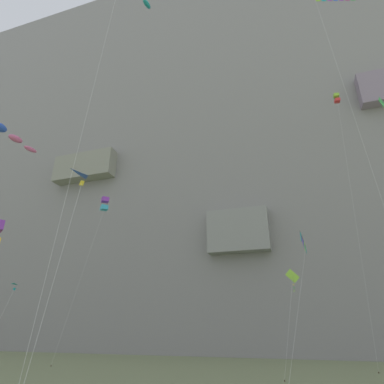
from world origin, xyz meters
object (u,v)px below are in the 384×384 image
(kite_banner_upper_right, at_px, (303,246))
(kite_banner_mid_center, at_px, (339,15))
(kite_diamond_near_cliff, at_px, (292,281))
(kite_box_low_center, at_px, (337,99))
(kite_delta_far_right, at_px, (16,292))
(kite_box_mid_left, at_px, (105,204))
(kite_delta_far_left, at_px, (84,190))

(kite_banner_upper_right, bearing_deg, kite_banner_mid_center, -33.02)
(kite_diamond_near_cliff, height_order, kite_box_low_center, kite_box_low_center)
(kite_delta_far_right, distance_m, kite_banner_upper_right, 31.23)
(kite_banner_upper_right, xyz_separation_m, kite_banner_mid_center, (5.65, -3.67, 19.85))
(kite_box_mid_left, bearing_deg, kite_banner_upper_right, -20.36)
(kite_diamond_near_cliff, distance_m, kite_banner_upper_right, 6.26)
(kite_diamond_near_cliff, height_order, kite_banner_mid_center, kite_banner_mid_center)
(kite_banner_upper_right, relative_size, kite_banner_mid_center, 0.32)
(kite_box_mid_left, relative_size, kite_delta_far_left, 1.92)
(kite_box_mid_left, xyz_separation_m, kite_banner_mid_center, (31.23, -13.17, 9.77))
(kite_diamond_near_cliff, relative_size, kite_delta_far_left, 0.83)
(kite_delta_far_right, bearing_deg, kite_delta_far_left, -39.52)
(kite_delta_far_left, relative_size, kite_box_low_center, 0.32)
(kite_box_mid_left, relative_size, kite_box_low_center, 0.62)
(kite_diamond_near_cliff, xyz_separation_m, kite_banner_mid_center, (6.91, -9.48, 21.80))
(kite_banner_upper_right, xyz_separation_m, kite_box_low_center, (7.49, 12.96, 22.98))
(kite_delta_far_right, bearing_deg, kite_diamond_near_cliff, 6.40)
(kite_diamond_near_cliff, distance_m, kite_box_low_center, 27.37)
(kite_delta_far_right, relative_size, kite_banner_upper_right, 0.76)
(kite_delta_far_left, height_order, kite_box_low_center, kite_box_low_center)
(kite_delta_far_left, xyz_separation_m, kite_box_low_center, (18.05, 27.39, 22.63))
(kite_delta_far_right, height_order, kite_delta_far_left, kite_delta_far_left)
(kite_box_mid_left, height_order, kite_diamond_near_cliff, kite_box_mid_left)
(kite_box_low_center, bearing_deg, kite_delta_far_left, -123.39)
(kite_box_mid_left, bearing_deg, kite_delta_far_right, -127.83)
(kite_box_low_center, bearing_deg, kite_delta_far_right, -164.77)
(kite_diamond_near_cliff, height_order, kite_delta_far_left, kite_delta_far_left)
(kite_delta_far_left, distance_m, kite_banner_mid_center, 27.54)
(kite_delta_far_right, xyz_separation_m, kite_box_low_center, (38.53, 10.49, 25.36))
(kite_box_low_center, bearing_deg, kite_banner_mid_center, -96.31)
(kite_banner_mid_center, xyz_separation_m, kite_box_low_center, (1.84, 16.63, 3.13))
(kite_diamond_near_cliff, xyz_separation_m, kite_banner_upper_right, (1.26, -5.81, 1.95))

